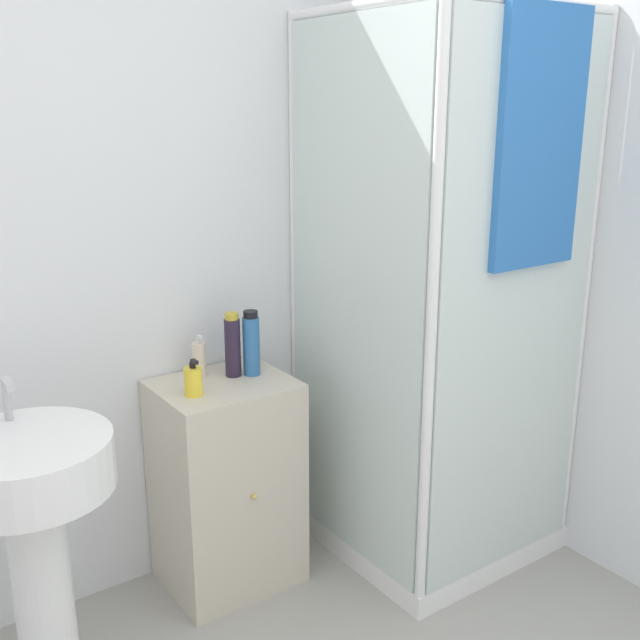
{
  "coord_description": "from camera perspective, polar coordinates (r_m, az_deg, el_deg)",
  "views": [
    {
      "loc": [
        -0.7,
        -0.75,
        1.75
      ],
      "look_at": [
        0.66,
        1.17,
        1.06
      ],
      "focal_mm": 42.0,
      "sensor_mm": 36.0,
      "label": 1
    }
  ],
  "objects": [
    {
      "name": "wall_back",
      "position": [
        2.59,
        -19.04,
        4.35
      ],
      "size": [
        6.4,
        0.06,
        2.5
      ],
      "primitive_type": "cube",
      "color": "silver",
      "rests_on": "ground_plane"
    },
    {
      "name": "shower_enclosure",
      "position": [
        2.93,
        8.86,
        -6.31
      ],
      "size": [
        0.81,
        0.84,
        2.06
      ],
      "color": "white",
      "rests_on": "ground_plane"
    },
    {
      "name": "vanity_cabinet",
      "position": [
        2.84,
        -7.12,
        -12.24
      ],
      "size": [
        0.47,
        0.41,
        0.79
      ],
      "color": "beige",
      "rests_on": "ground_plane"
    },
    {
      "name": "sink",
      "position": [
        2.31,
        -20.95,
        -13.89
      ],
      "size": [
        0.47,
        0.47,
        1.0
      ],
      "color": "white",
      "rests_on": "ground_plane"
    },
    {
      "name": "soap_dispenser",
      "position": [
        2.56,
        -9.63,
        -4.59
      ],
      "size": [
        0.06,
        0.06,
        0.13
      ],
      "color": "yellow",
      "rests_on": "vanity_cabinet"
    },
    {
      "name": "shampoo_bottle_tall_black",
      "position": [
        2.7,
        -6.68,
        -1.94
      ],
      "size": [
        0.06,
        0.06,
        0.24
      ],
      "color": "#281E33",
      "rests_on": "vanity_cabinet"
    },
    {
      "name": "shampoo_bottle_blue",
      "position": [
        2.7,
        -5.26,
        -1.82
      ],
      "size": [
        0.06,
        0.06,
        0.24
      ],
      "color": "#2D66A3",
      "rests_on": "vanity_cabinet"
    },
    {
      "name": "lotion_bottle_white",
      "position": [
        2.72,
        -9.21,
        -2.97
      ],
      "size": [
        0.05,
        0.05,
        0.16
      ],
      "color": "beige",
      "rests_on": "vanity_cabinet"
    }
  ]
}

